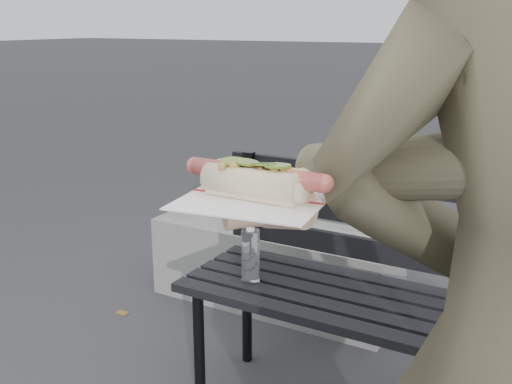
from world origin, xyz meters
TOP-DOWN VIEW (x-y plane):
  - park_bench at (-0.12, 1.03)m, footprint 1.50×0.44m
  - concrete_block at (-0.92, 1.65)m, footprint 1.20×0.40m
  - held_hotdog at (0.14, -0.02)m, footprint 0.62×0.32m

SIDE VIEW (x-z plane):
  - concrete_block at x=-0.92m, z-range 0.00..0.40m
  - park_bench at x=-0.12m, z-range 0.08..0.96m
  - held_hotdog at x=0.14m, z-range 1.07..1.26m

